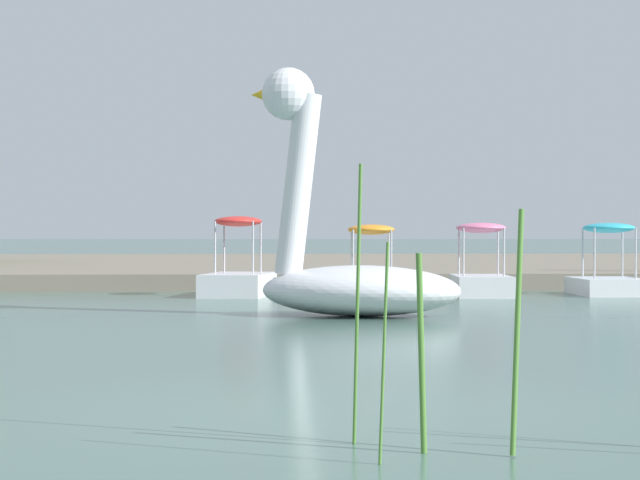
# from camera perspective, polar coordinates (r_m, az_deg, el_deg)

# --- Properties ---
(ground_plane) EXTENTS (675.58, 675.58, 0.00)m
(ground_plane) POSITION_cam_1_polar(r_m,az_deg,el_deg) (7.94, -0.02, -8.29)
(ground_plane) COLOR #47665B
(shore_bank_far) EXTENTS (121.52, 27.33, 0.35)m
(shore_bank_far) POSITION_cam_1_polar(r_m,az_deg,el_deg) (38.93, -2.46, -1.23)
(shore_bank_far) COLOR slate
(shore_bank_far) RESTS_ON ground_plane
(swan_boat) EXTENTS (3.29, 2.45, 3.64)m
(swan_boat) POSITION_cam_1_polar(r_m,az_deg,el_deg) (17.58, 1.21, -0.78)
(swan_boat) COLOR white
(swan_boat) RESTS_ON ground_plane
(pedal_boat_red) EXTENTS (1.53, 2.44, 1.54)m
(pedal_boat_red) POSITION_cam_1_polar(r_m,az_deg,el_deg) (23.36, -3.88, -1.67)
(pedal_boat_red) COLOR white
(pedal_boat_red) RESTS_ON ground_plane
(pedal_boat_orange) EXTENTS (1.07, 1.81, 1.38)m
(pedal_boat_orange) POSITION_cam_1_polar(r_m,az_deg,el_deg) (23.36, 2.43, -1.64)
(pedal_boat_orange) COLOR white
(pedal_boat_orange) RESTS_ON ground_plane
(pedal_boat_pink) EXTENTS (1.17, 2.10, 1.41)m
(pedal_boat_pink) POSITION_cam_1_polar(r_m,az_deg,el_deg) (23.39, 7.60, -1.63)
(pedal_boat_pink) COLOR white
(pedal_boat_pink) RESTS_ON ground_plane
(pedal_boat_cyan) EXTENTS (1.31, 2.03, 1.42)m
(pedal_boat_cyan) POSITION_cam_1_polar(r_m,az_deg,el_deg) (24.37, 13.46, -1.59)
(pedal_boat_cyan) COLOR white
(pedal_boat_cyan) RESTS_ON ground_plane
(reed_clump_foreground) EXTENTS (2.37, 0.82, 1.58)m
(reed_clump_foreground) POSITION_cam_1_polar(r_m,az_deg,el_deg) (6.62, 10.23, -4.54)
(reed_clump_foreground) COLOR #4C7F33
(reed_clump_foreground) RESTS_ON ground_plane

